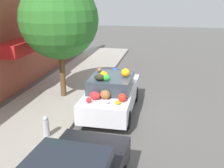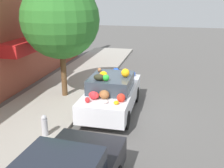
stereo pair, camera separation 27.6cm
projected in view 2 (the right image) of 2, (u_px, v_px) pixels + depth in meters
ground_plane at (113, 111)px, 10.28m from camera, size 60.00×60.00×0.00m
sidewalk_curb at (49, 104)px, 10.85m from camera, size 24.00×3.20×0.13m
street_tree at (60, 20)px, 10.58m from camera, size 3.19×3.19×4.86m
fire_hydrant at (44, 125)px, 8.17m from camera, size 0.20×0.20×0.70m
art_car at (112, 93)px, 10.00m from camera, size 3.98×1.75×1.81m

